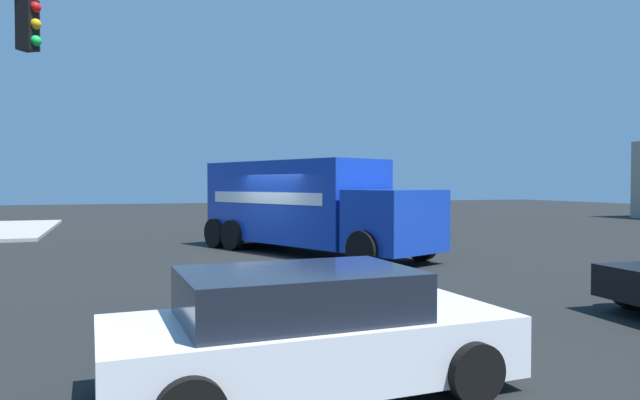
% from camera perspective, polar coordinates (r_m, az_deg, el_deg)
% --- Properties ---
extents(ground_plane, '(100.00, 100.00, 0.00)m').
position_cam_1_polar(ground_plane, '(17.95, -4.76, -5.48)').
color(ground_plane, black).
extents(delivery_truck, '(8.81, 5.69, 2.93)m').
position_cam_1_polar(delivery_truck, '(18.50, -1.34, -0.51)').
color(delivery_truck, '#1438AD').
rests_on(delivery_truck, ground).
extents(sedan_white, '(2.14, 4.35, 1.31)m').
position_cam_1_polar(sedan_white, '(6.34, -1.22, -12.88)').
color(sedan_white, white).
rests_on(sedan_white, ground).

